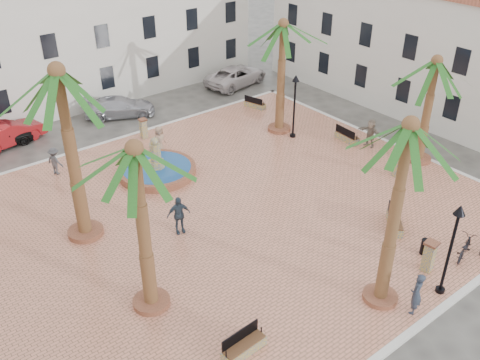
{
  "coord_description": "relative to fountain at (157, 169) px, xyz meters",
  "views": [
    {
      "loc": [
        -13.58,
        -18.35,
        15.52
      ],
      "look_at": [
        1.0,
        0.0,
        1.6
      ],
      "focal_mm": 40.0,
      "sensor_mm": 36.0,
      "label": 1
    }
  ],
  "objects": [
    {
      "name": "palm_sw",
      "position": [
        -5.64,
        -9.0,
        5.95
      ],
      "size": [
        4.9,
        4.9,
        7.41
      ],
      "color": "brown",
      "rests_on": "plaza"
    },
    {
      "name": "kerb_s",
      "position": [
        0.76,
        -16.45,
        -0.38
      ],
      "size": [
        26.3,
        0.3,
        0.16
      ],
      "primitive_type": "cube",
      "color": "silver",
      "rests_on": "ground"
    },
    {
      "name": "lamppost_s",
      "position": [
        4.14,
        -15.85,
        2.6
      ],
      "size": [
        0.47,
        0.47,
        4.3
      ],
      "color": "black",
      "rests_on": "plaza"
    },
    {
      "name": "fountain",
      "position": [
        0.0,
        0.0,
        0.0
      ],
      "size": [
        4.45,
        4.45,
        2.3
      ],
      "color": "brown",
      "rests_on": "plaza"
    },
    {
      "name": "kerb_n",
      "position": [
        0.76,
        5.55,
        -0.38
      ],
      "size": [
        26.3,
        0.3,
        0.16
      ],
      "primitive_type": "cube",
      "color": "silver",
      "rests_on": "ground"
    },
    {
      "name": "bicycle_a",
      "position": [
        6.97,
        -15.14,
        0.18
      ],
      "size": [
        1.99,
        1.16,
        0.99
      ],
      "primitive_type": "imported",
      "rotation": [
        0.0,
        0.0,
        1.86
      ],
      "color": "black",
      "rests_on": "plaza"
    },
    {
      "name": "bollard_se",
      "position": [
        4.87,
        -14.68,
        0.47
      ],
      "size": [
        0.61,
        0.61,
        1.51
      ],
      "rotation": [
        0.0,
        0.0,
        0.14
      ],
      "color": "#8F8459",
      "rests_on": "plaza"
    },
    {
      "name": "palm_e",
      "position": [
        13.16,
        -8.34,
        5.06
      ],
      "size": [
        4.84,
        4.84,
        6.47
      ],
      "color": "brown",
      "rests_on": "plaza"
    },
    {
      "name": "palm_ne",
      "position": [
        9.43,
        0.0,
        5.93
      ],
      "size": [
        4.93,
        4.93,
        7.39
      ],
      "color": "brown",
      "rests_on": "plaza"
    },
    {
      "name": "kerb_e",
      "position": [
        13.76,
        -5.45,
        -0.38
      ],
      "size": [
        0.3,
        22.3,
        0.16
      ],
      "primitive_type": "cube",
      "color": "silver",
      "rests_on": "ground"
    },
    {
      "name": "litter_bin",
      "position": [
        5.77,
        -13.91,
        0.06
      ],
      "size": [
        0.39,
        0.39,
        0.75
      ],
      "primitive_type": "cylinder",
      "color": "black",
      "rests_on": "plaza"
    },
    {
      "name": "pedestrian_fountain_b",
      "position": [
        -2.06,
        -5.57,
        0.67
      ],
      "size": [
        1.24,
        0.76,
        1.96
      ],
      "primitive_type": "imported",
      "rotation": [
        0.0,
        0.0,
        -0.26
      ],
      "color": "#354758",
      "rests_on": "plaza"
    },
    {
      "name": "building_north",
      "position": [
        0.76,
        14.54,
        4.3
      ],
      "size": [
        30.4,
        7.4,
        9.5
      ],
      "color": "silver",
      "rests_on": "ground"
    },
    {
      "name": "bollard_e",
      "position": [
        10.57,
        -8.72,
        0.46
      ],
      "size": [
        0.54,
        0.54,
        1.49
      ],
      "rotation": [
        0.0,
        0.0,
        0.02
      ],
      "color": "#8F8459",
      "rests_on": "plaza"
    },
    {
      "name": "cyclist_a",
      "position": [
        2.28,
        -15.85,
        0.62
      ],
      "size": [
        0.8,
        0.68,
        1.87
      ],
      "primitive_type": "imported",
      "rotation": [
        0.0,
        0.0,
        3.54
      ],
      "color": "#283141",
      "rests_on": "plaza"
    },
    {
      "name": "bench_ne",
      "position": [
        10.59,
        3.94,
        -0.07
      ],
      "size": [
        0.93,
        1.7,
        0.86
      ],
      "rotation": [
        0.0,
        0.0,
        1.85
      ],
      "color": "#8F8459",
      "rests_on": "plaza"
    },
    {
      "name": "palm_s",
      "position": [
        1.85,
        -14.57,
        6.69
      ],
      "size": [
        4.63,
        4.63,
        8.14
      ],
      "color": "brown",
      "rests_on": "plaza"
    },
    {
      "name": "pedestrian_north",
      "position": [
        -4.51,
        3.57,
        0.51
      ],
      "size": [
        0.99,
        1.22,
        1.64
      ],
      "primitive_type": "imported",
      "rotation": [
        0.0,
        0.0,
        1.99
      ],
      "color": "#434347",
      "rests_on": "plaza"
    },
    {
      "name": "bench_e",
      "position": [
        11.73,
        -3.91,
        -0.05
      ],
      "size": [
        0.67,
        1.8,
        0.93
      ],
      "rotation": [
        0.0,
        0.0,
        1.49
      ],
      "color": "#8F8459",
      "rests_on": "plaza"
    },
    {
      "name": "pedestrian_fountain_a",
      "position": [
        1.47,
        2.08,
        0.57
      ],
      "size": [
        1.01,
        0.83,
        1.77
      ],
      "primitive_type": "imported",
      "rotation": [
        0.0,
        0.0,
        0.36
      ],
      "color": "#A17B60",
      "rests_on": "plaza"
    },
    {
      "name": "bench_s",
      "position": [
        -4.28,
        -13.27,
        -0.04
      ],
      "size": [
        1.83,
        0.64,
        0.95
      ],
      "rotation": [
        0.0,
        0.0,
        0.05
      ],
      "color": "#8F8459",
      "rests_on": "plaza"
    },
    {
      "name": "car_silver",
      "position": [
        2.32,
        8.98,
        0.25
      ],
      "size": [
        5.27,
        3.82,
        1.42
      ],
      "primitive_type": "imported",
      "rotation": [
        0.0,
        0.0,
        1.15
      ],
      "color": "#A9A9B2",
      "rests_on": "ground"
    },
    {
      "name": "palm_nw",
      "position": [
        -5.7,
        -2.9,
        6.94
      ],
      "size": [
        5.49,
        5.49,
        8.55
      ],
      "color": "brown",
      "rests_on": "plaza"
    },
    {
      "name": "car_red",
      "position": [
        -5.3,
        9.37,
        0.3
      ],
      "size": [
        4.89,
        2.66,
        1.53
      ],
      "primitive_type": "imported",
      "rotation": [
        0.0,
        0.0,
        1.81
      ],
      "color": "#A8181C",
      "rests_on": "ground"
    },
    {
      "name": "car_white",
      "position": [
        12.64,
        8.74,
        0.31
      ],
      "size": [
        5.91,
        3.48,
        1.54
      ],
      "primitive_type": "imported",
      "rotation": [
        0.0,
        0.0,
        1.74
      ],
      "color": "silver",
      "rests_on": "ground"
    },
    {
      "name": "bollard_n",
      "position": [
        1.76,
        4.55,
        0.37
      ],
      "size": [
        0.47,
        0.47,
        1.32
      ],
      "rotation": [
        0.0,
        0.0,
        -0.01
      ],
      "color": "#8F8459",
      "rests_on": "plaza"
    },
    {
      "name": "pedestrian_east",
      "position": [
        12.29,
        -5.28,
        0.59
      ],
      "size": [
        0.62,
        1.7,
        1.8
      ],
      "primitive_type": "imported",
      "rotation": [
        0.0,
        0.0,
        -1.52
      ],
      "color": "gray",
      "rests_on": "plaza"
    },
    {
      "name": "lamppost_e",
      "position": [
        9.44,
        -1.32,
        2.54
      ],
      "size": [
        0.46,
        0.46,
        4.21
      ],
      "color": "black",
      "rests_on": "plaza"
    },
    {
      "name": "bench_se",
      "position": [
        6.36,
        -11.77,
        -0.03
      ],
      "size": [
        1.75,
        1.75,
        1.0
      ],
      "rotation": [
        0.0,
        0.0,
        0.79
      ],
      "color": "#8F8459",
      "rests_on": "plaza"
    },
    {
      "name": "building_east",
      "position": [
        20.75,
        -3.45,
        4.05
      ],
      "size": [
        7.4,
        26.4,
        9.0
      ],
      "rotation": [
        0.0,
        0.0,
        1.57
      ],
      "color": "silver",
      "rests_on": "ground"
    },
    {
      "name": "ground",
      "position": [
        0.76,
        -5.45,
        -0.46
      ],
      "size": [
        120.0,
        120.0,
        0.0
      ],
      "primitive_type": "plane",
      "color": "#56544F",
      "rests_on": "ground"
    },
    {
      "name": "plaza",
      "position": [
        0.76,
        -5.45,
        -0.39
      ],
      "size": [
        26.0,
        22.0,
        0.15
      ],
      "primitive_type": "cube",
      "color": "tan",
      "rests_on": "ground"
    }
  ]
}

